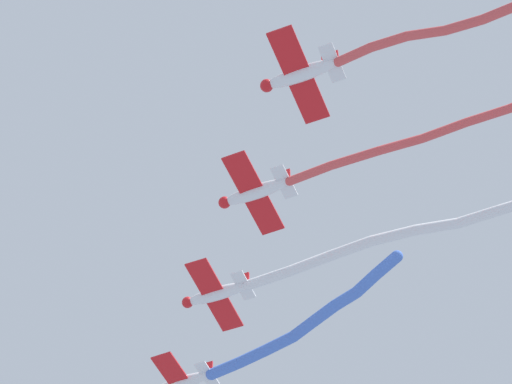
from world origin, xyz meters
The scene contains 8 objects.
airplane_lead centered at (4.68, -3.79, 64.09)m, with size 7.61×5.89×1.91m.
smoke_trail_lead centered at (7.96, -15.19, 64.98)m, with size 4.58×18.63×3.65m.
airplane_left_wing centered at (0.26, -12.95, 64.34)m, with size 7.55×5.87×1.91m.
smoke_trail_left_wing centered at (6.95, -25.27, 65.54)m, with size 12.11×20.39×3.24m.
airplane_right_wing centered at (-4.16, -22.10, 64.59)m, with size 7.59×5.88×1.91m.
smoke_trail_right_wing centered at (1.46, -33.25, 65.35)m, with size 9.75×17.96×2.65m.
airplane_slot centered at (-8.58, -31.26, 64.84)m, with size 7.56×5.87×1.91m.
smoke_trail_slot centered at (-3.09, -43.67, 63.66)m, with size 9.94×20.26×2.74m.
Camera 1 is at (-36.35, -56.79, 3.19)m, focal length 75.87 mm.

